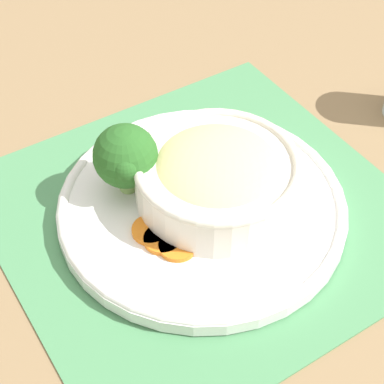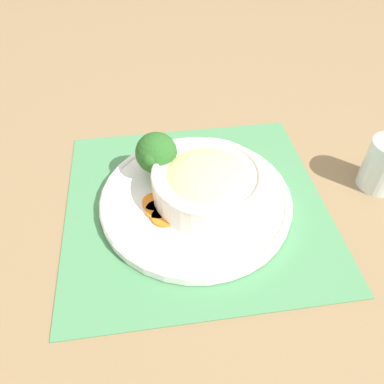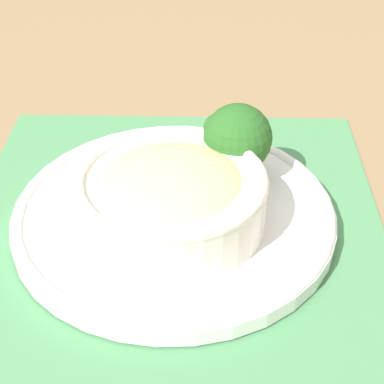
# 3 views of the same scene
# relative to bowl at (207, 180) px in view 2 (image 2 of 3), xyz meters

# --- Properties ---
(ground_plane) EXTENTS (4.00, 4.00, 0.00)m
(ground_plane) POSITION_rel_bowl_xyz_m (-0.00, 0.02, -0.05)
(ground_plane) COLOR #8C704C
(placemat) EXTENTS (0.44, 0.45, 0.00)m
(placemat) POSITION_rel_bowl_xyz_m (-0.00, 0.02, -0.05)
(placemat) COLOR #4C8C59
(placemat) RESTS_ON ground_plane
(plate) EXTENTS (0.32, 0.32, 0.02)m
(plate) POSITION_rel_bowl_xyz_m (-0.00, 0.02, -0.04)
(plate) COLOR white
(plate) RESTS_ON placemat
(bowl) EXTENTS (0.18, 0.18, 0.07)m
(bowl) POSITION_rel_bowl_xyz_m (0.00, 0.00, 0.00)
(bowl) COLOR silver
(bowl) RESTS_ON plate
(broccoli_floret) EXTENTS (0.07, 0.07, 0.09)m
(broccoli_floret) POSITION_rel_bowl_xyz_m (0.06, 0.08, 0.02)
(broccoli_floret) COLOR #84AD5B
(broccoli_floret) RESTS_ON plate
(carrot_slice_near) EXTENTS (0.04, 0.04, 0.01)m
(carrot_slice_near) POSITION_rel_bowl_xyz_m (-0.01, 0.09, -0.03)
(carrot_slice_near) COLOR orange
(carrot_slice_near) RESTS_ON plate
(carrot_slice_middle) EXTENTS (0.04, 0.04, 0.01)m
(carrot_slice_middle) POSITION_rel_bowl_xyz_m (-0.03, 0.08, -0.03)
(carrot_slice_middle) COLOR orange
(carrot_slice_middle) RESTS_ON plate
(carrot_slice_far) EXTENTS (0.04, 0.04, 0.01)m
(carrot_slice_far) POSITION_rel_bowl_xyz_m (-0.05, 0.07, -0.03)
(carrot_slice_far) COLOR orange
(carrot_slice_far) RESTS_ON plate
(water_glass) EXTENTS (0.07, 0.07, 0.09)m
(water_glass) POSITION_rel_bowl_xyz_m (0.01, -0.31, -0.01)
(water_glass) COLOR silver
(water_glass) RESTS_ON ground_plane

